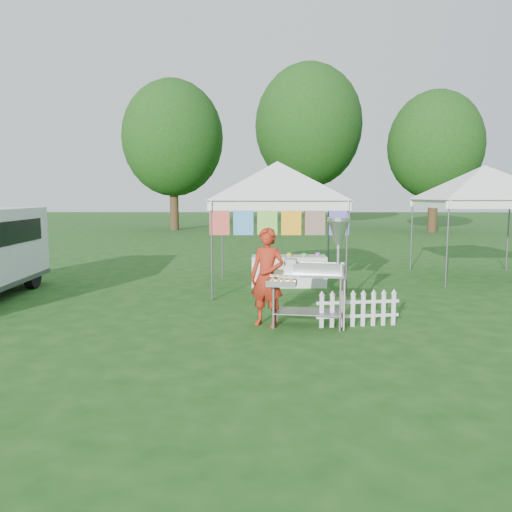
{
  "coord_description": "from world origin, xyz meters",
  "views": [
    {
      "loc": [
        -0.38,
        -8.34,
        2.2
      ],
      "look_at": [
        -0.47,
        0.74,
        1.1
      ],
      "focal_mm": 35.0,
      "sensor_mm": 36.0,
      "label": 1
    }
  ],
  "objects": [
    {
      "name": "ground",
      "position": [
        0.0,
        0.0,
        0.0
      ],
      "size": [
        120.0,
        120.0,
        0.0
      ],
      "primitive_type": "plane",
      "color": "#164012",
      "rests_on": "ground"
    },
    {
      "name": "donut_cart",
      "position": [
        0.6,
        -0.1,
        1.08
      ],
      "size": [
        1.43,
        0.88,
        1.84
      ],
      "rotation": [
        0.0,
        0.0,
        -0.15
      ],
      "color": "gray",
      "rests_on": "ground"
    },
    {
      "name": "canopy_main",
      "position": [
        0.0,
        3.49,
        2.99
      ],
      "size": [
        4.24,
        4.24,
        3.45
      ],
      "color": "#59595E",
      "rests_on": "ground"
    },
    {
      "name": "vendor",
      "position": [
        -0.28,
        -0.05,
        0.84
      ],
      "size": [
        0.72,
        0.63,
        1.67
      ],
      "primitive_type": "imported",
      "rotation": [
        0.0,
        0.0,
        -0.47
      ],
      "color": "maroon",
      "rests_on": "ground"
    },
    {
      "name": "tree_left",
      "position": [
        -6.0,
        24.0,
        5.83
      ],
      "size": [
        6.4,
        6.4,
        9.53
      ],
      "color": "#3C2615",
      "rests_on": "ground"
    },
    {
      "name": "tree_mid",
      "position": [
        3.0,
        28.0,
        7.14
      ],
      "size": [
        7.6,
        7.6,
        11.52
      ],
      "color": "#3C2615",
      "rests_on": "ground"
    },
    {
      "name": "display_table",
      "position": [
        0.3,
        3.74,
        0.37
      ],
      "size": [
        1.8,
        0.7,
        0.74
      ],
      "primitive_type": "cube",
      "color": "white",
      "rests_on": "ground"
    },
    {
      "name": "picket_fence",
      "position": [
        1.26,
        -0.09,
        0.29
      ],
      "size": [
        1.43,
        0.24,
        0.56
      ],
      "rotation": [
        0.0,
        0.0,
        0.15
      ],
      "color": "silver",
      "rests_on": "ground"
    },
    {
      "name": "canopy_right",
      "position": [
        5.5,
        5.0,
        2.99
      ],
      "size": [
        4.24,
        4.24,
        3.45
      ],
      "color": "#59595E",
      "rests_on": "ground"
    },
    {
      "name": "tree_right",
      "position": [
        10.0,
        22.0,
        5.18
      ],
      "size": [
        5.6,
        5.6,
        8.42
      ],
      "color": "#3C2615",
      "rests_on": "ground"
    }
  ]
}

